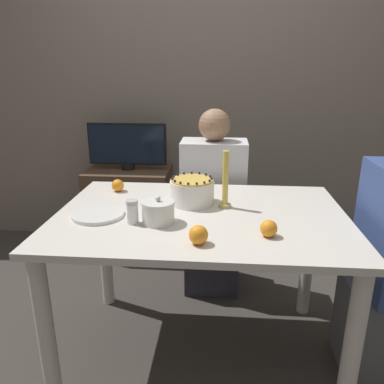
{
  "coord_description": "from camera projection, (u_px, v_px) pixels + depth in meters",
  "views": [
    {
      "loc": [
        0.09,
        -1.58,
        1.4
      ],
      "look_at": [
        -0.05,
        0.13,
        0.83
      ],
      "focal_mm": 35.0,
      "sensor_mm": 36.0,
      "label": 1
    }
  ],
  "objects": [
    {
      "name": "sugar_bowl",
      "position": [
        158.0,
        212.0,
        1.58
      ],
      "size": [
        0.14,
        0.14,
        0.12
      ],
      "color": "silver",
      "rests_on": "dining_table"
    },
    {
      "name": "ground_plane",
      "position": [
        200.0,
        351.0,
        1.95
      ],
      "size": [
        12.0,
        12.0,
        0.0
      ],
      "primitive_type": "plane",
      "color": "#3D3833"
    },
    {
      "name": "wall_behind",
      "position": [
        212.0,
        82.0,
        2.86
      ],
      "size": [
        8.0,
        0.05,
        2.6
      ],
      "color": "slate",
      "rests_on": "ground_plane"
    },
    {
      "name": "plate_stack",
      "position": [
        98.0,
        214.0,
        1.67
      ],
      "size": [
        0.23,
        0.23,
        0.02
      ],
      "color": "silver",
      "rests_on": "dining_table"
    },
    {
      "name": "orange_fruit_0",
      "position": [
        269.0,
        228.0,
        1.46
      ],
      "size": [
        0.07,
        0.07,
        0.07
      ],
      "color": "orange",
      "rests_on": "dining_table"
    },
    {
      "name": "side_cabinet",
      "position": [
        131.0,
        209.0,
        2.97
      ],
      "size": [
        0.63,
        0.42,
        0.66
      ],
      "color": "#4C3828",
      "rests_on": "ground_plane"
    },
    {
      "name": "orange_fruit_1",
      "position": [
        118.0,
        185.0,
        2.0
      ],
      "size": [
        0.07,
        0.07,
        0.07
      ],
      "color": "orange",
      "rests_on": "dining_table"
    },
    {
      "name": "dining_table",
      "position": [
        201.0,
        238.0,
        1.74
      ],
      "size": [
        1.32,
        0.9,
        0.77
      ],
      "color": "beige",
      "rests_on": "ground_plane"
    },
    {
      "name": "tv_monitor",
      "position": [
        127.0,
        145.0,
        2.81
      ],
      "size": [
        0.6,
        0.1,
        0.35
      ],
      "color": "black",
      "rests_on": "side_cabinet"
    },
    {
      "name": "cake",
      "position": [
        192.0,
        191.0,
        1.81
      ],
      "size": [
        0.21,
        0.21,
        0.13
      ],
      "color": "white",
      "rests_on": "dining_table"
    },
    {
      "name": "sugar_shaker",
      "position": [
        132.0,
        212.0,
        1.58
      ],
      "size": [
        0.05,
        0.05,
        0.1
      ],
      "color": "white",
      "rests_on": "dining_table"
    },
    {
      "name": "person_man_blue_shirt",
      "position": [
        213.0,
        214.0,
        2.4
      ],
      "size": [
        0.4,
        0.34,
        1.17
      ],
      "rotation": [
        0.0,
        0.0,
        3.14
      ],
      "color": "#2D2D38",
      "rests_on": "ground_plane"
    },
    {
      "name": "candle",
      "position": [
        225.0,
        185.0,
        1.74
      ],
      "size": [
        0.06,
        0.06,
        0.27
      ],
      "color": "tan",
      "rests_on": "dining_table"
    },
    {
      "name": "orange_fruit_2",
      "position": [
        198.0,
        235.0,
        1.4
      ],
      "size": [
        0.07,
        0.07,
        0.07
      ],
      "color": "orange",
      "rests_on": "dining_table"
    }
  ]
}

